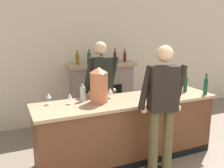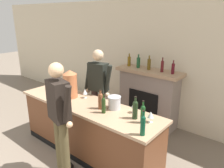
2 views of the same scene
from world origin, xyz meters
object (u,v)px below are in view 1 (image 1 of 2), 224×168
(wine_glass_front_right, at_px, (186,83))
(wine_glass_back_row, at_px, (49,96))
(wine_bottle_cabernet_heavy, at_px, (83,93))
(wine_bottle_rose_blush, at_px, (146,88))
(wine_bottle_merlot_tall, at_px, (206,85))
(wine_glass_mid_counter, at_px, (70,97))
(wine_bottle_port_short, at_px, (176,83))
(fireplace_stone, at_px, (102,92))
(person_bartender, at_px, (101,90))
(copper_dispenser, at_px, (99,85))
(person_customer, at_px, (162,108))
(wine_bottle_riesling_slim, at_px, (157,88))
(wine_glass_by_dispenser, at_px, (110,91))
(ice_bucket_steel, at_px, (150,87))
(wine_bottle_chardonnay_pale, at_px, (186,83))
(wine_glass_near_bucket, at_px, (165,83))

(wine_glass_front_right, bearing_deg, wine_glass_back_row, 177.13)
(wine_bottle_cabernet_heavy, bearing_deg, wine_bottle_rose_blush, -10.30)
(wine_bottle_merlot_tall, relative_size, wine_glass_mid_counter, 2.19)
(wine_bottle_port_short, distance_m, wine_glass_mid_counter, 1.81)
(fireplace_stone, relative_size, person_bartender, 0.88)
(person_bartender, height_order, copper_dispenser, person_bartender)
(fireplace_stone, xyz_separation_m, person_customer, (-0.09, -2.34, 0.36))
(wine_bottle_merlot_tall, distance_m, wine_bottle_port_short, 0.46)
(wine_glass_front_right, bearing_deg, wine_bottle_riesling_slim, -165.03)
(copper_dispenser, bearing_deg, wine_glass_by_dispenser, 30.51)
(ice_bucket_steel, xyz_separation_m, wine_bottle_chardonnay_pale, (0.61, -0.13, 0.04))
(wine_glass_back_row, relative_size, wine_glass_near_bucket, 0.99)
(ice_bucket_steel, height_order, wine_bottle_rose_blush, wine_bottle_rose_blush)
(wine_bottle_chardonnay_pale, bearing_deg, wine_glass_by_dispenser, 173.60)
(wine_bottle_merlot_tall, bearing_deg, wine_bottle_cabernet_heavy, 167.33)
(wine_glass_mid_counter, bearing_deg, fireplace_stone, 54.48)
(wine_bottle_riesling_slim, distance_m, wine_bottle_port_short, 0.50)
(person_customer, xyz_separation_m, ice_bucket_steel, (0.34, 0.82, 0.06))
(wine_bottle_merlot_tall, bearing_deg, wine_glass_front_right, 105.04)
(copper_dispenser, relative_size, wine_glass_back_row, 3.08)
(wine_bottle_cabernet_heavy, xyz_separation_m, wine_glass_front_right, (1.83, -0.07, -0.02))
(wine_bottle_riesling_slim, distance_m, wine_glass_by_dispenser, 0.73)
(person_bartender, bearing_deg, wine_bottle_merlot_tall, -27.77)
(wine_glass_mid_counter, distance_m, wine_glass_near_bucket, 1.68)
(wine_glass_back_row, height_order, wine_glass_by_dispenser, wine_glass_back_row)
(wine_bottle_merlot_tall, relative_size, wine_glass_near_bucket, 2.03)
(ice_bucket_steel, distance_m, wine_bottle_port_short, 0.47)
(wine_bottle_port_short, xyz_separation_m, wine_glass_near_bucket, (-0.12, 0.16, -0.03))
(fireplace_stone, distance_m, wine_glass_mid_counter, 1.93)
(ice_bucket_steel, distance_m, wine_glass_by_dispenser, 0.71)
(wine_bottle_riesling_slim, bearing_deg, wine_glass_back_row, 169.12)
(wine_bottle_chardonnay_pale, xyz_separation_m, wine_bottle_riesling_slim, (-0.64, -0.11, -0.01))
(wine_glass_front_right, bearing_deg, person_bartender, 162.99)
(wine_bottle_merlot_tall, xyz_separation_m, wine_glass_back_row, (-2.42, 0.48, -0.03))
(person_customer, height_order, wine_glass_near_bucket, person_customer)
(ice_bucket_steel, relative_size, wine_bottle_cabernet_heavy, 0.74)
(copper_dispenser, bearing_deg, wine_glass_near_bucket, 8.35)
(person_bartender, relative_size, wine_glass_mid_counter, 11.57)
(person_customer, height_order, ice_bucket_steel, person_customer)
(fireplace_stone, xyz_separation_m, copper_dispenser, (-0.69, -1.63, 0.57))
(copper_dispenser, distance_m, wine_glass_back_row, 0.73)
(wine_bottle_merlot_tall, height_order, wine_glass_back_row, wine_bottle_merlot_tall)
(ice_bucket_steel, height_order, wine_bottle_cabernet_heavy, wine_bottle_cabernet_heavy)
(wine_glass_near_bucket, bearing_deg, wine_glass_mid_counter, -176.86)
(wine_bottle_cabernet_heavy, relative_size, wine_bottle_merlot_tall, 0.85)
(person_customer, bearing_deg, ice_bucket_steel, 67.55)
(person_customer, xyz_separation_m, copper_dispenser, (-0.60, 0.71, 0.21))
(person_customer, bearing_deg, wine_glass_by_dispenser, 113.71)
(wine_bottle_cabernet_heavy, bearing_deg, wine_glass_near_bucket, 1.64)
(wine_bottle_riesling_slim, relative_size, wine_glass_back_row, 1.92)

